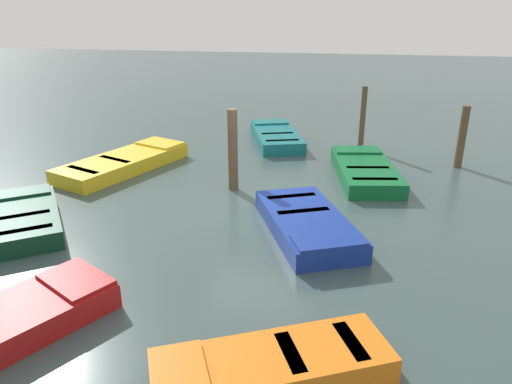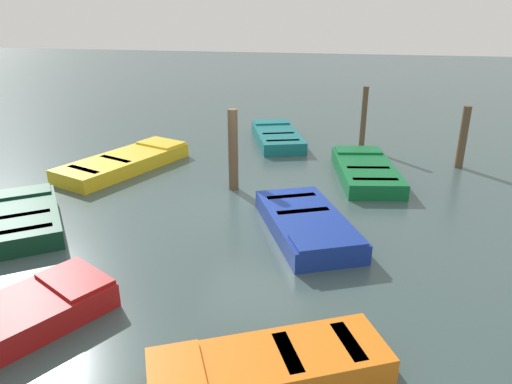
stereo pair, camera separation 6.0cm
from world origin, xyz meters
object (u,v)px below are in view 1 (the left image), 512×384
at_px(rowboat_dark_green, 22,219).
at_px(mooring_piling_center, 462,137).
at_px(rowboat_green, 365,170).
at_px(rowboat_yellow, 124,162).
at_px(rowboat_orange, 271,367).
at_px(mooring_piling_near_left, 233,150).
at_px(rowboat_blue, 307,224).
at_px(mooring_piling_far_right, 363,118).
at_px(rowboat_teal, 276,136).

distance_m(rowboat_dark_green, mooring_piling_center, 11.80).
bearing_deg(rowboat_dark_green, mooring_piling_center, -94.75).
xyz_separation_m(rowboat_green, mooring_piling_center, (-1.49, 2.73, 0.70)).
relative_size(rowboat_yellow, rowboat_orange, 1.36).
bearing_deg(mooring_piling_near_left, rowboat_blue, 43.52).
bearing_deg(rowboat_green, mooring_piling_far_right, -8.30).
bearing_deg(mooring_piling_near_left, rowboat_green, 114.58).
xyz_separation_m(rowboat_dark_green, mooring_piling_near_left, (-3.14, 3.90, 0.84)).
relative_size(mooring_piling_center, mooring_piling_near_left, 0.87).
xyz_separation_m(rowboat_dark_green, mooring_piling_far_right, (-7.70, 7.21, 0.81)).
bearing_deg(rowboat_yellow, rowboat_teal, -24.64).
distance_m(rowboat_yellow, rowboat_teal, 5.43).
height_order(rowboat_teal, mooring_piling_center, mooring_piling_center).
xyz_separation_m(rowboat_yellow, rowboat_teal, (-3.76, 3.92, 0.00)).
height_order(rowboat_yellow, mooring_piling_near_left, mooring_piling_near_left).
distance_m(rowboat_blue, mooring_piling_near_left, 3.19).
distance_m(rowboat_orange, rowboat_dark_green, 6.87).
distance_m(rowboat_blue, mooring_piling_center, 6.66).
bearing_deg(mooring_piling_near_left, mooring_piling_center, 116.42).
distance_m(rowboat_dark_green, mooring_piling_far_right, 10.58).
distance_m(rowboat_yellow, rowboat_orange, 9.39).
bearing_deg(rowboat_teal, rowboat_orange, 170.06).
bearing_deg(mooring_piling_center, rowboat_dark_green, -58.32).
relative_size(rowboat_orange, mooring_piling_center, 1.73).
distance_m(rowboat_orange, rowboat_green, 8.23).
relative_size(rowboat_yellow, mooring_piling_far_right, 2.09).
height_order(rowboat_dark_green, rowboat_teal, same).
height_order(rowboat_yellow, rowboat_teal, same).
bearing_deg(mooring_piling_far_right, rowboat_yellow, -62.44).
xyz_separation_m(rowboat_yellow, rowboat_blue, (3.22, 5.64, 0.00)).
relative_size(rowboat_yellow, rowboat_green, 1.21).
height_order(rowboat_orange, rowboat_dark_green, same).
distance_m(rowboat_yellow, mooring_piling_far_right, 7.75).
bearing_deg(mooring_piling_center, rowboat_green, -61.38).
xyz_separation_m(rowboat_green, mooring_piling_far_right, (-3.01, -0.08, 0.81)).
bearing_deg(mooring_piling_near_left, mooring_piling_far_right, 144.03).
bearing_deg(mooring_piling_center, rowboat_orange, -22.97).
bearing_deg(rowboat_yellow, rowboat_dark_green, -163.72).
distance_m(rowboat_yellow, rowboat_green, 6.93).
distance_m(rowboat_yellow, rowboat_blue, 6.49).
xyz_separation_m(rowboat_orange, rowboat_blue, (-4.34, 0.07, -0.00)).
relative_size(rowboat_blue, mooring_piling_near_left, 1.66).
height_order(rowboat_orange, mooring_piling_center, mooring_piling_center).
distance_m(rowboat_orange, rowboat_teal, 11.45).
xyz_separation_m(rowboat_green, rowboat_teal, (-3.21, -2.99, -0.00)).
height_order(rowboat_blue, mooring_piling_center, mooring_piling_center).
bearing_deg(mooring_piling_far_right, mooring_piling_near_left, -35.97).
bearing_deg(rowboat_teal, mooring_piling_near_left, 156.98).
bearing_deg(mooring_piling_center, rowboat_blue, -37.24).
bearing_deg(rowboat_orange, rowboat_teal, -107.50).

